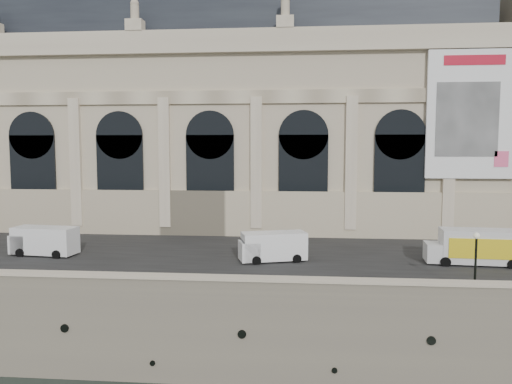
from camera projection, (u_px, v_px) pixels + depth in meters
quay at (258, 241)px, 67.39m from camera, size 160.00×70.00×6.00m
street at (238, 252)px, 46.29m from camera, size 160.00×24.00×0.06m
parapet at (213, 285)px, 32.94m from camera, size 160.00×1.40×1.21m
museum at (207, 115)px, 62.29m from camera, size 69.00×18.70×29.10m
van_b at (42, 241)px, 44.72m from camera, size 6.02×2.91×2.59m
van_c at (270, 247)px, 42.31m from camera, size 5.99×3.63×2.50m
box_truck at (474, 247)px, 41.15m from camera, size 7.50×3.05×2.96m
lamp_right at (476, 263)px, 33.13m from camera, size 0.42×0.42×4.09m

